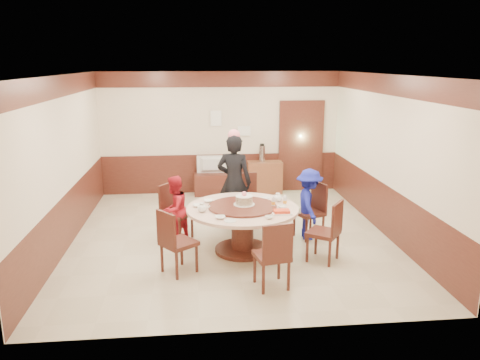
{
  "coord_description": "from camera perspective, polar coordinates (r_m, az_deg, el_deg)",
  "views": [
    {
      "loc": [
        -0.62,
        -7.76,
        3.01
      ],
      "look_at": [
        0.13,
        -0.27,
        1.1
      ],
      "focal_mm": 35.0,
      "sensor_mm": 36.0,
      "label": 1
    }
  ],
  "objects": [
    {
      "name": "bowl_0",
      "position": [
        7.77,
        -3.88,
        -2.56
      ],
      "size": [
        0.16,
        0.16,
        0.04
      ],
      "primitive_type": "imported",
      "color": "white",
      "rests_on": "banquet_table"
    },
    {
      "name": "bottle_1",
      "position": [
        7.56,
        5.5,
        -2.59
      ],
      "size": [
        0.06,
        0.06,
        0.16
      ],
      "primitive_type": "cylinder",
      "color": "white",
      "rests_on": "banquet_table"
    },
    {
      "name": "tv_stand",
      "position": [
        10.88,
        -3.36,
        -0.49
      ],
      "size": [
        0.85,
        0.45,
        0.5
      ],
      "primitive_type": "cube",
      "color": "#481E16",
      "rests_on": "ground"
    },
    {
      "name": "television",
      "position": [
        10.77,
        -3.4,
        1.86
      ],
      "size": [
        0.72,
        0.12,
        0.41
      ],
      "primitive_type": "imported",
      "rotation": [
        0.0,
        0.0,
        3.1
      ],
      "color": "#939396",
      "rests_on": "tv_stand"
    },
    {
      "name": "saucer_near",
      "position": [
        6.84,
        -1.21,
        -5.0
      ],
      "size": [
        0.18,
        0.18,
        0.01
      ],
      "primitive_type": "cylinder",
      "color": "white",
      "rests_on": "banquet_table"
    },
    {
      "name": "birthday_cake",
      "position": [
        7.49,
        0.51,
        -2.46
      ],
      "size": [
        0.34,
        0.34,
        0.22
      ],
      "color": "white",
      "rests_on": "banquet_table"
    },
    {
      "name": "bowl_4",
      "position": [
        7.54,
        -5.19,
        -3.11
      ],
      "size": [
        0.16,
        0.16,
        0.04
      ],
      "primitive_type": "imported",
      "color": "white",
      "rests_on": "banquet_table"
    },
    {
      "name": "person_blue",
      "position": [
        8.17,
        8.41,
        -2.94
      ],
      "size": [
        0.5,
        0.82,
        1.24
      ],
      "primitive_type": "imported",
      "rotation": [
        0.0,
        0.0,
        1.51
      ],
      "color": "navy",
      "rests_on": "ground"
    },
    {
      "name": "person_standing",
      "position": [
        8.53,
        -0.72,
        -0.24
      ],
      "size": [
        0.74,
        0.61,
        1.75
      ],
      "primitive_type": "imported",
      "rotation": [
        0.0,
        0.0,
        2.8
      ],
      "color": "black",
      "rests_on": "ground"
    },
    {
      "name": "teapot_right",
      "position": [
        7.79,
        4.63,
        -2.21
      ],
      "size": [
        0.17,
        0.15,
        0.13
      ],
      "primitive_type": "ellipsoid",
      "color": "white",
      "rests_on": "banquet_table"
    },
    {
      "name": "chair_0",
      "position": [
        8.31,
        8.5,
        -4.91
      ],
      "size": [
        0.58,
        0.58,
        0.97
      ],
      "rotation": [
        0.0,
        0.0,
        1.97
      ],
      "color": "#481E16",
      "rests_on": "ground"
    },
    {
      "name": "bowl_5",
      "position": [
        8.06,
        0.98,
        -1.89
      ],
      "size": [
        0.13,
        0.13,
        0.04
      ],
      "primitive_type": "imported",
      "color": "white",
      "rests_on": "banquet_table"
    },
    {
      "name": "saucer_far",
      "position": [
        8.01,
        3.14,
        -2.13
      ],
      "size": [
        0.18,
        0.18,
        0.01
      ],
      "primitive_type": "cylinder",
      "color": "white",
      "rests_on": "banquet_table"
    },
    {
      "name": "chair_5",
      "position": [
        7.4,
        10.23,
        -7.46
      ],
      "size": [
        0.62,
        0.61,
        0.97
      ],
      "rotation": [
        0.0,
        0.0,
        7.22
      ],
      "color": "#481E16",
      "rests_on": "ground"
    },
    {
      "name": "room",
      "position": [
        8.04,
        -1.05,
        0.34
      ],
      "size": [
        6.0,
        6.04,
        2.84
      ],
      "color": "beige",
      "rests_on": "ground"
    },
    {
      "name": "notice_left",
      "position": [
        10.81,
        -2.94,
        7.52
      ],
      "size": [
        0.25,
        0.0,
        0.35
      ],
      "primitive_type": "cube",
      "color": "white",
      "rests_on": "room"
    },
    {
      "name": "banquet_table",
      "position": [
        7.55,
        0.3,
        -4.92
      ],
      "size": [
        1.79,
        1.79,
        0.78
      ],
      "color": "#481E16",
      "rests_on": "ground"
    },
    {
      "name": "bowl_2",
      "position": [
        6.96,
        -2.43,
        -4.57
      ],
      "size": [
        0.15,
        0.15,
        0.04
      ],
      "primitive_type": "imported",
      "color": "white",
      "rests_on": "banquet_table"
    },
    {
      "name": "chair_2",
      "position": [
        8.24,
        -7.76,
        -5.07
      ],
      "size": [
        0.62,
        0.61,
        0.97
      ],
      "rotation": [
        0.0,
        0.0,
        4.1
      ],
      "color": "#481E16",
      "rests_on": "ground"
    },
    {
      "name": "notice_right",
      "position": [
        10.9,
        0.52,
        6.0
      ],
      "size": [
        0.3,
        0.0,
        0.22
      ],
      "primitive_type": "cube",
      "color": "white",
      "rests_on": "room"
    },
    {
      "name": "thermos",
      "position": [
        10.86,
        2.69,
        3.23
      ],
      "size": [
        0.15,
        0.15,
        0.38
      ],
      "primitive_type": "cylinder",
      "color": "silver",
      "rests_on": "side_cabinet"
    },
    {
      "name": "person_red",
      "position": [
        8.02,
        -7.98,
        -3.56
      ],
      "size": [
        0.67,
        0.71,
        1.16
      ],
      "primitive_type": "imported",
      "rotation": [
        0.0,
        0.0,
        4.14
      ],
      "color": "#B51825",
      "rests_on": "ground"
    },
    {
      "name": "teapot_left",
      "position": [
        7.26,
        -4.65,
        -3.45
      ],
      "size": [
        0.17,
        0.15,
        0.13
      ],
      "primitive_type": "ellipsoid",
      "color": "white",
      "rests_on": "banquet_table"
    },
    {
      "name": "bowl_1",
      "position": [
        6.96,
        3.56,
        -4.56
      ],
      "size": [
        0.13,
        0.13,
        0.04
      ],
      "primitive_type": "imported",
      "color": "white",
      "rests_on": "banquet_table"
    },
    {
      "name": "bottle_0",
      "position": [
        7.48,
        4.1,
        -2.75
      ],
      "size": [
        0.06,
        0.06,
        0.16
      ],
      "primitive_type": "cylinder",
      "color": "white",
      "rests_on": "banquet_table"
    },
    {
      "name": "bowl_3",
      "position": [
        7.46,
        5.19,
        -3.3
      ],
      "size": [
        0.13,
        0.13,
        0.04
      ],
      "primitive_type": "imported",
      "color": "white",
      "rests_on": "banquet_table"
    },
    {
      "name": "chair_3",
      "position": [
        6.95,
        -7.59,
        -8.8
      ],
      "size": [
        0.62,
        0.62,
        0.97
      ],
      "rotation": [
        0.0,
        0.0,
        5.38
      ],
      "color": "#481E16",
      "rests_on": "ground"
    },
    {
      "name": "chair_4",
      "position": [
        6.48,
        3.94,
        -10.46
      ],
      "size": [
        0.52,
        0.52,
        0.97
      ],
      "rotation": [
        0.0,
        0.0,
        6.47
      ],
      "color": "#481E16",
      "rests_on": "ground"
    },
    {
      "name": "shrimp_platter",
      "position": [
        7.19,
        5.1,
        -3.91
      ],
      "size": [
        0.3,
        0.2,
        0.06
      ],
      "color": "white",
      "rests_on": "banquet_table"
    },
    {
      "name": "chair_1",
      "position": [
        8.84,
        0.95,
        -3.58
      ],
      "size": [
        0.47,
        0.48,
        0.97
      ],
      "rotation": [
        0.0,
        0.0,
        3.22
      ],
      "color": "#481E16",
      "rests_on": "ground"
    },
    {
      "name": "side_cabinet",
      "position": [
        10.99,
        3.01,
        0.35
      ],
      "size": [
        0.8,
        0.4,
        0.75
      ],
      "primitive_type": "cube",
      "color": "brown",
      "rests_on": "ground"
    }
  ]
}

